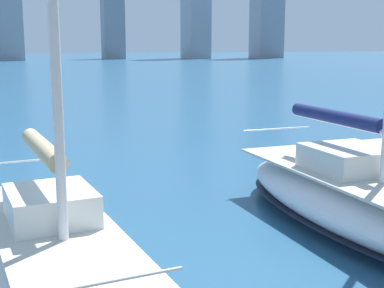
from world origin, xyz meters
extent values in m
cube|color=gray|center=(-30.26, -159.50, 11.10)|extent=(6.18, 6.36, 22.20)
cylinder|color=silver|center=(-8.08, -11.87, 1.49)|extent=(1.82, 0.15, 0.04)
ellipsoid|color=white|center=(-3.85, -6.84, 0.59)|extent=(2.94, 8.55, 1.19)
ellipsoid|color=black|center=(-3.85, -6.84, 0.27)|extent=(2.95, 8.59, 0.10)
cube|color=beige|center=(-3.85, -6.84, 1.22)|extent=(2.41, 7.52, 0.06)
cube|color=silver|center=(-3.85, -7.35, 1.52)|extent=(1.72, 1.89, 0.55)
cylinder|color=silver|center=(-3.84, -7.99, 2.30)|extent=(0.17, 3.58, 0.12)
cylinder|color=navy|center=(-3.84, -7.99, 2.42)|extent=(0.36, 3.29, 0.32)
cylinder|color=silver|center=(-3.80, -10.67, 1.74)|extent=(2.12, 0.07, 0.04)
ellipsoid|color=white|center=(2.86, -5.96, 0.53)|extent=(2.96, 7.43, 1.07)
ellipsoid|color=black|center=(2.86, -5.96, 0.24)|extent=(2.98, 7.46, 0.10)
cube|color=beige|center=(2.86, -5.96, 1.10)|extent=(2.47, 6.52, 0.06)
cube|color=silver|center=(2.90, -6.40, 1.40)|extent=(1.53, 1.71, 0.55)
cylinder|color=silver|center=(2.95, -6.94, 2.18)|extent=(0.39, 3.04, 0.12)
cylinder|color=#C6B284|center=(2.95, -6.94, 2.30)|extent=(0.57, 2.82, 0.32)
cylinder|color=silver|center=(2.57, -2.64, 1.62)|extent=(1.51, 0.17, 0.04)
cylinder|color=silver|center=(3.16, -9.21, 1.62)|extent=(1.74, 0.20, 0.04)
camera|label=1|loc=(3.64, 2.64, 4.08)|focal=50.00mm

